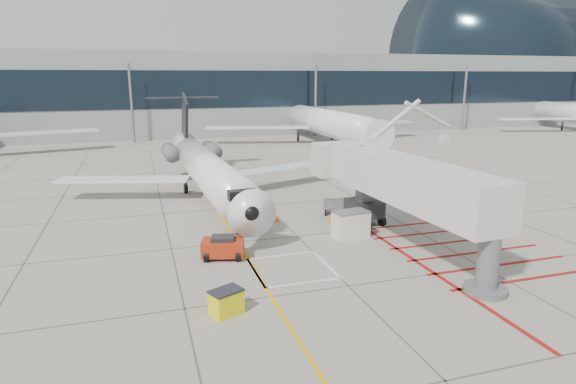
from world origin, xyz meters
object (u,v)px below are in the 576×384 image
object	(u,v)px
regional_jet	(213,156)
jet_bridge	(414,192)
spill_bin	(226,302)
pushback_tug	(223,246)

from	to	relation	value
regional_jet	jet_bridge	world-z (taller)	regional_jet
jet_bridge	spill_bin	distance (m)	13.14
pushback_tug	spill_bin	distance (m)	6.77
pushback_tug	spill_bin	xyz separation A→B (m)	(-1.03, -6.69, -0.11)
pushback_tug	spill_bin	world-z (taller)	pushback_tug
regional_jet	spill_bin	distance (m)	18.43
jet_bridge	pushback_tug	size ratio (longest dim) A/B	7.60
jet_bridge	spill_bin	world-z (taller)	jet_bridge
jet_bridge	pushback_tug	xyz separation A→B (m)	(-10.92, 2.13, -2.90)
regional_jet	jet_bridge	bearing A→B (deg)	-56.59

